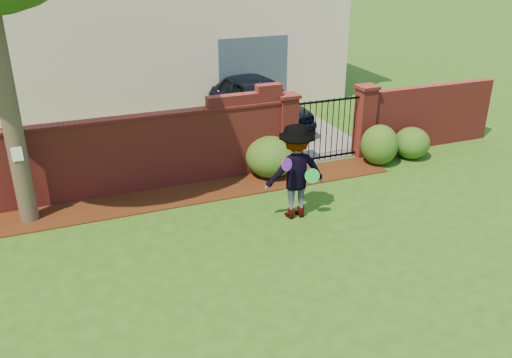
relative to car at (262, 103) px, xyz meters
name	(u,v)px	position (x,y,z in m)	size (l,w,h in m)	color
ground	(256,270)	(-3.04, -7.14, -0.76)	(80.00, 80.00, 0.01)	#285214
mulch_bed	(160,199)	(-3.99, -3.80, -0.74)	(11.10, 1.08, 0.03)	#351709
brick_wall	(102,157)	(-5.05, -3.14, 0.17)	(8.70, 0.31, 2.16)	maroon
brick_wall_return	(428,116)	(3.56, -3.14, 0.09)	(4.00, 0.25, 1.70)	maroon
pillar_left	(287,131)	(-0.64, -3.14, 0.20)	(0.50, 0.50, 1.88)	maroon
pillar_right	(364,121)	(1.56, -3.14, 0.20)	(0.50, 0.50, 1.88)	maroon
iron_gate	(327,130)	(0.46, -3.14, 0.10)	(1.78, 0.03, 1.60)	black
driveway	(265,118)	(0.46, 0.86, -0.75)	(3.20, 8.00, 0.01)	slate
house	(154,6)	(-2.03, 4.86, 2.41)	(12.40, 6.40, 6.30)	beige
car	(262,103)	(0.00, 0.00, 0.00)	(1.79, 4.44, 1.51)	black
paper_notice	(17,154)	(-6.64, -3.93, 0.74)	(0.20, 0.01, 0.28)	white
shrub_left	(271,157)	(-1.21, -3.49, -0.27)	(1.20, 1.20, 0.98)	#1F4E17
shrub_middle	(379,145)	(1.62, -3.80, -0.24)	(0.94, 0.94, 1.03)	#1F4E17
shrub_right	(412,143)	(2.65, -3.75, -0.35)	(0.92, 0.92, 0.82)	#1F4E17
man	(296,172)	(-1.57, -5.59, 0.23)	(1.27, 0.73, 1.97)	gray
frisbee_purple	(287,164)	(-1.92, -5.88, 0.56)	(0.26, 0.26, 0.02)	purple
frisbee_green	(312,176)	(-1.35, -5.85, 0.22)	(0.30, 0.30, 0.03)	green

